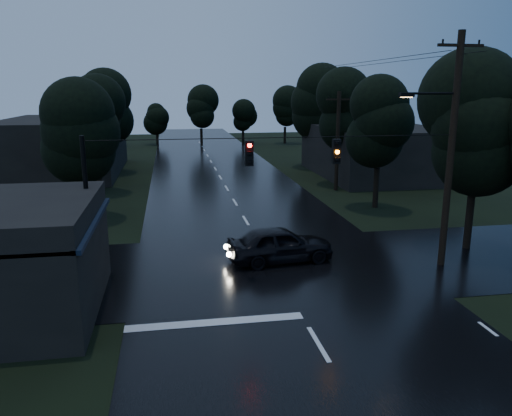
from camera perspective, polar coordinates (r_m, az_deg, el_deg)
name	(u,v)px	position (r m, az deg, el deg)	size (l,w,h in m)	color
main_road	(227,189)	(39.44, -3.36, 2.23)	(12.00, 120.00, 0.02)	black
cross_street	(273,267)	(22.26, 1.92, -6.73)	(60.00, 9.00, 0.02)	black
building_far_right	(376,151)	(46.54, 13.51, 6.35)	(10.00, 14.00, 4.40)	black
building_far_left	(63,146)	(49.69, -21.15, 6.60)	(10.00, 16.00, 5.00)	black
utility_pole_main	(449,148)	(22.82, 21.24, 6.46)	(3.50, 0.30, 10.00)	black
utility_pole_far	(338,140)	(38.74, 9.30, 7.68)	(2.00, 0.30, 7.50)	black
anchor_pole_left	(88,214)	(20.26, -18.65, -0.62)	(0.18, 0.18, 6.00)	black
span_signals	(292,151)	(20.18, 4.18, 6.48)	(15.00, 0.37, 1.12)	black
tree_corner_near	(479,126)	(25.82, 24.10, 8.56)	(4.48, 4.48, 9.44)	black
tree_left_a	(87,132)	(30.91, -18.74, 8.25)	(3.92, 3.92, 8.26)	black
tree_left_b	(95,118)	(38.87, -17.90, 9.80)	(4.20, 4.20, 8.85)	black
tree_left_c	(103,107)	(48.84, -17.05, 10.93)	(4.48, 4.48, 9.44)	black
tree_right_a	(380,122)	(33.28, 13.95, 9.53)	(4.20, 4.20, 8.85)	black
tree_right_b	(346,110)	(40.91, 10.25, 10.91)	(4.48, 4.48, 9.44)	black
tree_right_c	(317,102)	(50.58, 7.01, 11.91)	(4.76, 4.76, 10.03)	black
car	(280,244)	(22.69, 2.76, -4.16)	(1.93, 4.80, 1.64)	black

